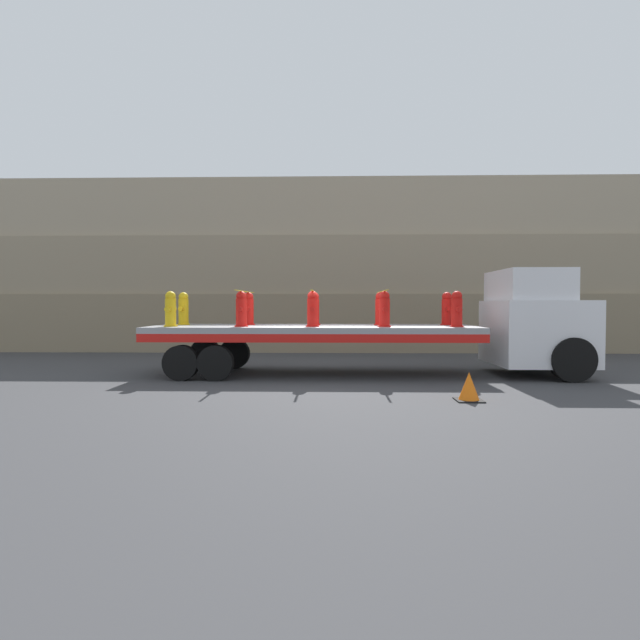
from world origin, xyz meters
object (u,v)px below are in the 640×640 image
Objects in this scene: fire_hydrant_yellow_near_0 at (171,309)px; flatbed_trailer at (292,335)px; fire_hydrant_red_near_2 at (313,309)px; fire_hydrant_red_far_4 at (447,309)px; fire_hydrant_red_far_2 at (314,309)px; fire_hydrant_red_near_4 at (457,309)px; fire_hydrant_red_far_3 at (380,309)px; fire_hydrant_red_near_3 at (384,309)px; fire_hydrant_red_far_1 at (249,309)px; fire_hydrant_red_near_1 at (241,309)px; truck_cab at (538,323)px; traffic_cone at (469,387)px; fire_hydrant_yellow_far_0 at (183,309)px.

flatbed_trailer is at bearing 10.21° from fire_hydrant_yellow_near_0.
fire_hydrant_yellow_near_0 is 3.54m from fire_hydrant_red_near_2.
fire_hydrant_red_far_4 is at bearing 8.61° from fire_hydrant_yellow_near_0.
fire_hydrant_red_far_2 is (0.00, 1.07, 0.00)m from fire_hydrant_red_near_2.
fire_hydrant_red_far_3 is at bearing 148.79° from fire_hydrant_red_near_4.
fire_hydrant_yellow_near_0 is (-2.98, -0.54, 0.67)m from flatbed_trailer.
fire_hydrant_red_near_2 is 1.00× the size of fire_hydrant_red_far_2.
fire_hydrant_red_near_3 is 1.07m from fire_hydrant_red_far_3.
fire_hydrant_red_far_3 is (3.54, 0.00, 0.00)m from fire_hydrant_red_far_1.
fire_hydrant_red_near_1 is 2.07m from fire_hydrant_red_far_2.
truck_cab is 3.04× the size of fire_hydrant_red_far_1.
truck_cab reaches higher than fire_hydrant_red_near_2.
fire_hydrant_red_far_4 is at bearing 0.00° from fire_hydrant_red_far_1.
fire_hydrant_yellow_near_0 is at bearing 155.91° from traffic_cone.
flatbed_trailer is 9.41× the size of fire_hydrant_yellow_near_0.
fire_hydrant_red_near_1 is 1.00× the size of fire_hydrant_red_far_3.
truck_cab is at bearing 3.31° from fire_hydrant_yellow_near_0.
fire_hydrant_red_near_2 is at bearing -174.66° from truck_cab.
fire_hydrant_red_near_3 is at bearing -90.00° from fire_hydrant_red_far_3.
fire_hydrant_yellow_near_0 is at bearing 180.00° from fire_hydrant_red_near_1.
truck_cab reaches higher than fire_hydrant_yellow_far_0.
fire_hydrant_red_far_4 is at bearing 31.21° from fire_hydrant_red_near_3.
fire_hydrant_red_near_4 is 1.00× the size of fire_hydrant_red_far_4.
fire_hydrant_yellow_far_0 is 1.00× the size of fire_hydrant_red_near_2.
fire_hydrant_red_far_4 is (1.77, 1.07, 0.00)m from fire_hydrant_red_near_3.
fire_hydrant_red_near_1 is at bearing -156.05° from flatbed_trailer.
fire_hydrant_red_far_4 is 4.29m from traffic_cone.
truck_cab is 5.77m from fire_hydrant_red_far_2.
traffic_cone is (1.28, -4.02, -1.42)m from fire_hydrant_red_far_3.
fire_hydrant_yellow_near_0 is at bearing -148.79° from fire_hydrant_red_far_1.
fire_hydrant_yellow_near_0 is at bearing -163.15° from fire_hydrant_red_far_2.
fire_hydrant_red_near_4 is at bearing 0.00° from fire_hydrant_red_near_2.
fire_hydrant_yellow_near_0 is 1.00× the size of fire_hydrant_yellow_far_0.
fire_hydrant_red_far_1 is at bearing 140.19° from traffic_cone.
flatbed_trailer is 2.49m from fire_hydrant_red_far_3.
fire_hydrant_red_near_2 is 1.00× the size of fire_hydrant_red_far_3.
fire_hydrant_yellow_far_0 and fire_hydrant_red_far_2 have the same top height.
fire_hydrant_red_near_3 is at bearing -172.30° from truck_cab.
fire_hydrant_red_near_2 and fire_hydrant_red_near_3 have the same top height.
truck_cab is at bearing 7.70° from fire_hydrant_red_near_3.
truck_cab is 2.29m from fire_hydrant_red_near_4.
fire_hydrant_red_far_1 is (-7.50, 0.54, 0.34)m from truck_cab.
fire_hydrant_red_far_1 reaches higher than traffic_cone.
fire_hydrant_red_near_1 is 1.00× the size of fire_hydrant_red_far_2.
fire_hydrant_yellow_near_0 is 1.00× the size of fire_hydrant_red_far_1.
fire_hydrant_yellow_near_0 is at bearing -176.69° from truck_cab.
fire_hydrant_yellow_far_0 and fire_hydrant_red_near_4 have the same top height.
fire_hydrant_red_near_2 is 3.70m from fire_hydrant_red_far_4.
fire_hydrant_red_near_1 is 1.63× the size of traffic_cone.
fire_hydrant_red_far_4 is (1.77, 0.00, 0.00)m from fire_hydrant_red_far_3.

